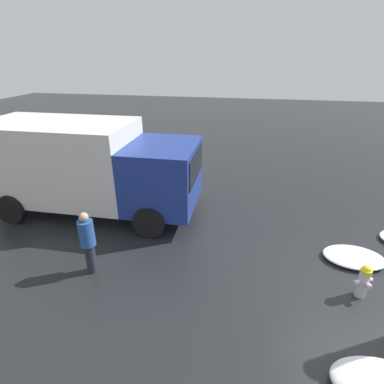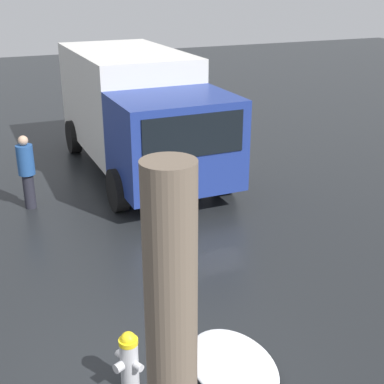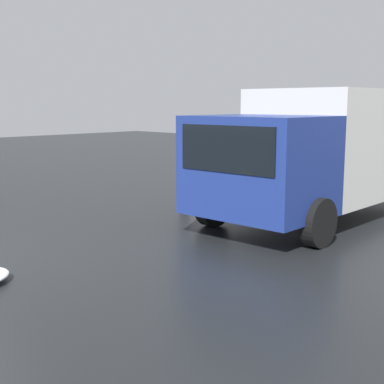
{
  "view_description": "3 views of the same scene",
  "coord_description": "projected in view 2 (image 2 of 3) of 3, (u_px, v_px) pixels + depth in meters",
  "views": [
    {
      "loc": [
        2.6,
        5.48,
        4.74
      ],
      "look_at": [
        4.01,
        -1.81,
        1.26
      ],
      "focal_mm": 28.0,
      "sensor_mm": 36.0,
      "label": 1
    },
    {
      "loc": [
        -4.94,
        1.31,
        4.57
      ],
      "look_at": [
        2.91,
        -2.05,
        1.11
      ],
      "focal_mm": 50.0,
      "sensor_mm": 36.0,
      "label": 2
    },
    {
      "loc": [
        -3.18,
        -8.56,
        2.55
      ],
      "look_at": [
        3.88,
        -1.9,
        0.94
      ],
      "focal_mm": 50.0,
      "sensor_mm": 36.0,
      "label": 3
    }
  ],
  "objects": [
    {
      "name": "fire_hydrant",
      "position": [
        129.0,
        360.0,
        6.25
      ],
      "size": [
        0.42,
        0.34,
        0.79
      ],
      "rotation": [
        0.0,
        0.0,
        2.0
      ],
      "color": "#B7B7BC",
      "rests_on": "ground_plane"
    },
    {
      "name": "snow_pile_by_tree",
      "position": [
        233.0,
        364.0,
        6.63
      ],
      "size": [
        1.46,
        1.02,
        0.19
      ],
      "color": "white",
      "rests_on": "ground_plane"
    },
    {
      "name": "pedestrian",
      "position": [
        27.0,
        169.0,
        11.05
      ],
      "size": [
        0.34,
        0.34,
        1.58
      ],
      "rotation": [
        0.0,
        0.0,
        2.96
      ],
      "color": "#23232D",
      "rests_on": "ground_plane"
    },
    {
      "name": "delivery_truck",
      "position": [
        137.0,
        108.0,
        13.13
      ],
      "size": [
        6.62,
        2.8,
        2.86
      ],
      "rotation": [
        0.0,
        0.0,
        1.58
      ],
      "color": "navy",
      "rests_on": "ground_plane"
    }
  ]
}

